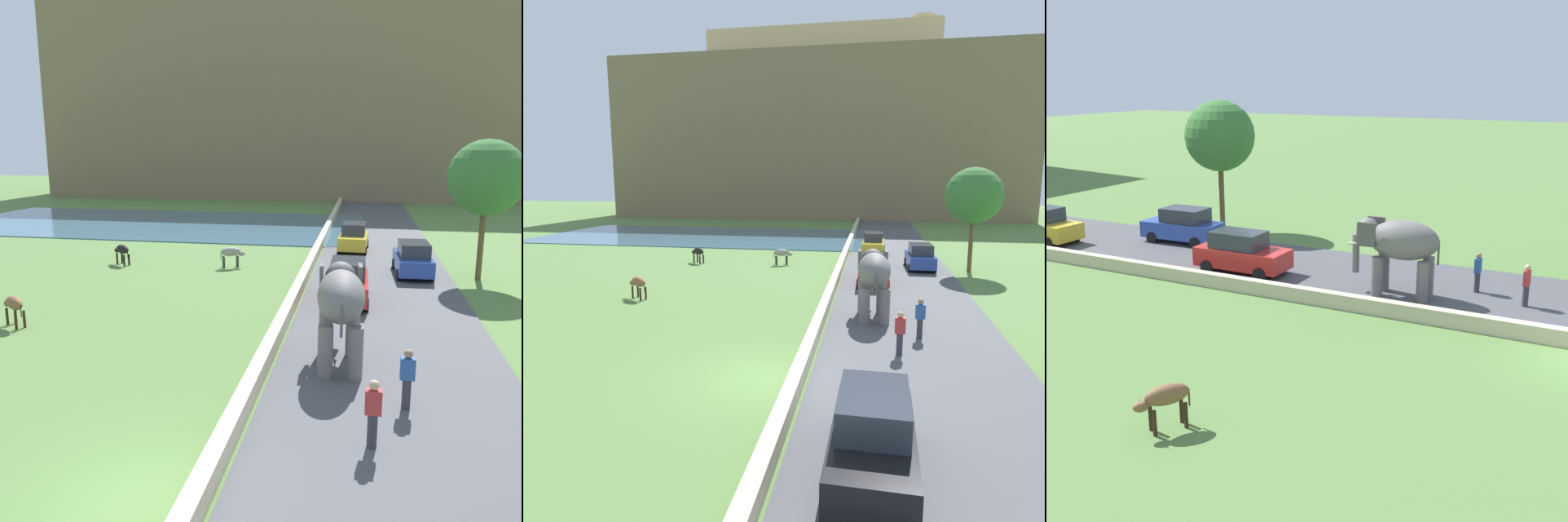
% 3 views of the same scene
% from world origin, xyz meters
% --- Properties ---
extents(road_surface, '(7.00, 120.00, 0.06)m').
position_xyz_m(road_surface, '(5.00, 20.00, 0.03)').
color(road_surface, '#4C4C51').
rests_on(road_surface, ground).
extents(barrier_wall, '(0.40, 110.00, 0.57)m').
position_xyz_m(barrier_wall, '(1.20, 18.00, 0.28)').
color(barrier_wall, beige).
rests_on(barrier_wall, ground).
extents(elephant, '(1.57, 3.51, 2.99)m').
position_xyz_m(elephant, '(3.41, 7.26, 2.04)').
color(elephant, slate).
rests_on(elephant, ground).
extents(person_beside_elephant, '(0.36, 0.22, 1.63)m').
position_xyz_m(person_beside_elephant, '(5.21, 4.62, 0.87)').
color(person_beside_elephant, '#33333D').
rests_on(person_beside_elephant, ground).
extents(person_trailing, '(0.36, 0.22, 1.63)m').
position_xyz_m(person_trailing, '(4.35, 2.65, 0.87)').
color(person_trailing, '#33333D').
rests_on(person_trailing, ground).
extents(car_blue, '(1.90, 4.05, 1.80)m').
position_xyz_m(car_blue, '(6.58, 19.71, 0.90)').
color(car_blue, '#2D4CA8').
rests_on(car_blue, ground).
extents(car_red, '(1.81, 4.01, 1.80)m').
position_xyz_m(car_red, '(3.42, 14.23, 0.90)').
color(car_red, red).
rests_on(car_red, ground).
extents(cow_brown, '(1.35, 1.03, 1.15)m').
position_xyz_m(cow_brown, '(-8.61, 8.64, 0.84)').
color(cow_brown, brown).
rests_on(cow_brown, ground).
extents(tree_near, '(3.70, 3.70, 6.94)m').
position_xyz_m(tree_near, '(9.79, 19.55, 5.08)').
color(tree_near, brown).
rests_on(tree_near, ground).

